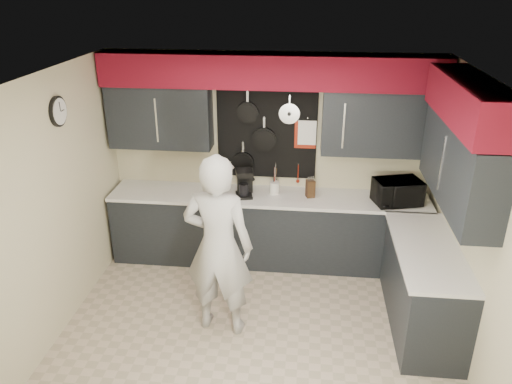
# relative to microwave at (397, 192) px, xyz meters

# --- Properties ---
(ground) EXTENTS (4.00, 4.00, 0.00)m
(ground) POSITION_rel_microwave_xyz_m (-1.52, -1.37, -1.07)
(ground) COLOR #B9A690
(ground) RESTS_ON ground
(back_wall_assembly) EXTENTS (4.00, 0.36, 2.60)m
(back_wall_assembly) POSITION_rel_microwave_xyz_m (-1.51, 0.23, 0.94)
(back_wall_assembly) COLOR beige
(back_wall_assembly) RESTS_ON ground
(right_wall_assembly) EXTENTS (0.36, 3.50, 2.60)m
(right_wall_assembly) POSITION_rel_microwave_xyz_m (0.33, -1.11, 0.88)
(right_wall_assembly) COLOR beige
(right_wall_assembly) RESTS_ON ground
(left_wall_assembly) EXTENTS (0.05, 3.50, 2.60)m
(left_wall_assembly) POSITION_rel_microwave_xyz_m (-3.52, -1.36, 0.27)
(left_wall_assembly) COLOR beige
(left_wall_assembly) RESTS_ON ground
(base_cabinets) EXTENTS (3.95, 2.20, 0.92)m
(base_cabinets) POSITION_rel_microwave_xyz_m (-1.03, -0.24, -0.61)
(base_cabinets) COLOR black
(base_cabinets) RESTS_ON ground
(microwave) EXTENTS (0.61, 0.49, 0.29)m
(microwave) POSITION_rel_microwave_xyz_m (0.00, 0.00, 0.00)
(microwave) COLOR black
(microwave) RESTS_ON base_cabinets
(knife_block) EXTENTS (0.12, 0.12, 0.21)m
(knife_block) POSITION_rel_microwave_xyz_m (-1.01, 0.08, -0.04)
(knife_block) COLOR black
(knife_block) RESTS_ON base_cabinets
(utensil_crock) EXTENTS (0.12, 0.12, 0.15)m
(utensil_crock) POSITION_rel_microwave_xyz_m (-1.45, 0.13, -0.07)
(utensil_crock) COLOR white
(utensil_crock) RESTS_ON base_cabinets
(coffee_maker) EXTENTS (0.24, 0.27, 0.34)m
(coffee_maker) POSITION_rel_microwave_xyz_m (-1.81, 0.03, 0.03)
(coffee_maker) COLOR black
(coffee_maker) RESTS_ON base_cabinets
(person) EXTENTS (0.75, 0.54, 1.91)m
(person) POSITION_rel_microwave_xyz_m (-1.90, -1.30, -0.11)
(person) COLOR #B1B1AE
(person) RESTS_ON ground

